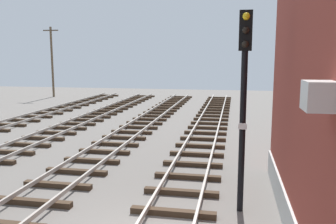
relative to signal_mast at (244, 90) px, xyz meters
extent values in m
cube|color=#38281C|center=(-1.90, -0.71, -3.53)|extent=(2.50, 0.24, 0.18)
cube|color=#38281C|center=(-1.90, 0.87, -3.53)|extent=(2.50, 0.24, 0.18)
cube|color=#38281C|center=(-1.90, 2.46, -3.53)|extent=(2.50, 0.24, 0.18)
cube|color=#38281C|center=(-1.90, 4.04, -3.53)|extent=(2.50, 0.24, 0.18)
cube|color=#38281C|center=(-1.90, 5.63, -3.53)|extent=(2.50, 0.24, 0.18)
cube|color=#38281C|center=(-1.90, 7.21, -3.53)|extent=(2.50, 0.24, 0.18)
cube|color=#38281C|center=(-1.90, 8.80, -3.53)|extent=(2.50, 0.24, 0.18)
cube|color=#38281C|center=(-1.90, 10.38, -3.53)|extent=(2.50, 0.24, 0.18)
cube|color=#38281C|center=(-1.90, 11.97, -3.53)|extent=(2.50, 0.24, 0.18)
cube|color=#38281C|center=(-1.90, 13.55, -3.53)|extent=(2.50, 0.24, 0.18)
cube|color=#38281C|center=(-1.90, 15.14, -3.53)|extent=(2.50, 0.24, 0.18)
cube|color=#38281C|center=(-1.90, 16.72, -3.53)|extent=(2.50, 0.24, 0.18)
cube|color=#38281C|center=(-1.90, 18.31, -3.53)|extent=(2.50, 0.24, 0.18)
cube|color=#38281C|center=(-1.90, 19.89, -3.53)|extent=(2.50, 0.24, 0.18)
cube|color=#38281C|center=(-1.90, 21.48, -3.53)|extent=(2.50, 0.24, 0.18)
cube|color=#38281C|center=(-1.90, 23.06, -3.53)|extent=(2.50, 0.24, 0.18)
cube|color=#38281C|center=(-1.90, 24.64, -3.53)|extent=(2.50, 0.24, 0.18)
cube|color=#38281C|center=(-1.90, 26.23, -3.53)|extent=(2.50, 0.24, 0.18)
cube|color=#38281C|center=(-1.90, 27.81, -3.53)|extent=(2.50, 0.24, 0.18)
cube|color=#38281C|center=(-1.90, 29.40, -3.53)|extent=(2.50, 0.24, 0.18)
cube|color=#38281C|center=(-6.26, -0.79, -3.53)|extent=(2.50, 0.24, 0.18)
cube|color=#38281C|center=(-6.26, 0.73, -3.53)|extent=(2.50, 0.24, 0.18)
cube|color=#38281C|center=(-6.26, 2.24, -3.53)|extent=(2.50, 0.24, 0.18)
cube|color=#38281C|center=(-6.26, 3.75, -3.53)|extent=(2.50, 0.24, 0.18)
cube|color=#38281C|center=(-6.26, 5.26, -3.53)|extent=(2.50, 0.24, 0.18)
cube|color=#38281C|center=(-6.26, 6.77, -3.53)|extent=(2.50, 0.24, 0.18)
cube|color=#38281C|center=(-6.26, 8.28, -3.53)|extent=(2.50, 0.24, 0.18)
cube|color=#38281C|center=(-6.26, 9.79, -3.53)|extent=(2.50, 0.24, 0.18)
cube|color=#38281C|center=(-6.26, 11.30, -3.53)|extent=(2.50, 0.24, 0.18)
cube|color=#38281C|center=(-6.26, 12.81, -3.53)|extent=(2.50, 0.24, 0.18)
cube|color=#38281C|center=(-6.26, 14.33, -3.53)|extent=(2.50, 0.24, 0.18)
cube|color=#38281C|center=(-6.26, 15.84, -3.53)|extent=(2.50, 0.24, 0.18)
cube|color=#38281C|center=(-6.26, 17.35, -3.53)|extent=(2.50, 0.24, 0.18)
cube|color=#38281C|center=(-6.26, 18.86, -3.53)|extent=(2.50, 0.24, 0.18)
cube|color=#38281C|center=(-6.26, 20.37, -3.53)|extent=(2.50, 0.24, 0.18)
cube|color=#38281C|center=(-6.26, 21.88, -3.53)|extent=(2.50, 0.24, 0.18)
cube|color=#38281C|center=(-6.26, 23.39, -3.53)|extent=(2.50, 0.24, 0.18)
cube|color=#38281C|center=(-6.26, 24.90, -3.53)|extent=(2.50, 0.24, 0.18)
cube|color=#38281C|center=(-6.26, 26.41, -3.53)|extent=(2.50, 0.24, 0.18)
cube|color=#38281C|center=(-6.26, 27.93, -3.53)|extent=(2.50, 0.24, 0.18)
cube|color=#38281C|center=(-6.26, 29.44, -3.53)|extent=(2.50, 0.24, 0.18)
cube|color=#9E9389|center=(-5.54, -2.30, -3.37)|extent=(0.08, 64.98, 0.14)
cube|color=#38281C|center=(-10.62, 4.35, -3.53)|extent=(2.50, 0.24, 0.18)
cube|color=#38281C|center=(-10.62, 5.83, -3.53)|extent=(2.50, 0.24, 0.18)
cube|color=#38281C|center=(-10.62, 7.30, -3.53)|extent=(2.50, 0.24, 0.18)
cube|color=#38281C|center=(-10.62, 8.78, -3.53)|extent=(2.50, 0.24, 0.18)
cube|color=#38281C|center=(-10.62, 10.26, -3.53)|extent=(2.50, 0.24, 0.18)
cube|color=#38281C|center=(-10.62, 11.73, -3.53)|extent=(2.50, 0.24, 0.18)
cube|color=#38281C|center=(-10.62, 13.21, -3.53)|extent=(2.50, 0.24, 0.18)
cube|color=#38281C|center=(-10.62, 14.69, -3.53)|extent=(2.50, 0.24, 0.18)
cube|color=#38281C|center=(-10.62, 16.16, -3.53)|extent=(2.50, 0.24, 0.18)
cube|color=#38281C|center=(-10.62, 17.64, -3.53)|extent=(2.50, 0.24, 0.18)
cube|color=#38281C|center=(-10.62, 19.12, -3.53)|extent=(2.50, 0.24, 0.18)
cube|color=#38281C|center=(-10.62, 20.59, -3.53)|extent=(2.50, 0.24, 0.18)
cube|color=#38281C|center=(-10.62, 22.07, -3.53)|extent=(2.50, 0.24, 0.18)
cube|color=#38281C|center=(-10.62, 23.55, -3.53)|extent=(2.50, 0.24, 0.18)
cube|color=#38281C|center=(-10.62, 25.02, -3.53)|extent=(2.50, 0.24, 0.18)
cube|color=#38281C|center=(-10.62, 26.50, -3.53)|extent=(2.50, 0.24, 0.18)
cube|color=#38281C|center=(-10.62, 27.98, -3.53)|extent=(2.50, 0.24, 0.18)
cube|color=#38281C|center=(-10.62, 29.45, -3.53)|extent=(2.50, 0.24, 0.18)
cube|color=#38281C|center=(-14.98, 10.53, -3.53)|extent=(2.50, 0.24, 0.18)
cube|color=#38281C|center=(-14.98, 12.24, -3.53)|extent=(2.50, 0.24, 0.18)
cube|color=#38281C|center=(-14.98, 13.95, -3.53)|extent=(2.50, 0.24, 0.18)
cube|color=#38281C|center=(-14.98, 15.66, -3.53)|extent=(2.50, 0.24, 0.18)
cube|color=#38281C|center=(-14.98, 17.37, -3.53)|extent=(2.50, 0.24, 0.18)
cube|color=#38281C|center=(-14.98, 19.08, -3.53)|extent=(2.50, 0.24, 0.18)
cube|color=#38281C|center=(-14.98, 20.79, -3.53)|extent=(2.50, 0.24, 0.18)
cube|color=#38281C|center=(-14.98, 22.50, -3.53)|extent=(2.50, 0.24, 0.18)
cube|color=#38281C|center=(-14.98, 24.21, -3.53)|extent=(2.50, 0.24, 0.18)
cube|color=#38281C|center=(-14.98, 25.92, -3.53)|extent=(2.50, 0.24, 0.18)
cube|color=#38281C|center=(-14.98, 27.63, -3.53)|extent=(2.50, 0.24, 0.18)
cube|color=#38281C|center=(-14.98, 29.34, -3.53)|extent=(2.50, 0.24, 0.18)
cylinder|color=black|center=(0.00, 0.02, -1.27)|extent=(0.18, 0.18, 4.70)
cube|color=black|center=(0.00, 0.02, 1.63)|extent=(0.36, 0.24, 1.10)
sphere|color=yellow|center=(0.00, -0.16, 2.00)|extent=(0.20, 0.20, 0.20)
sphere|color=black|center=(0.00, -0.16, 1.63)|extent=(0.20, 0.20, 0.20)
sphere|color=black|center=(0.00, -0.16, 1.26)|extent=(0.20, 0.20, 0.20)
cube|color=white|center=(0.00, -0.12, -1.03)|extent=(0.24, 0.03, 0.18)
cube|color=silver|center=(0.98, -4.71, 0.34)|extent=(0.44, 0.60, 0.44)
cylinder|color=brown|center=(-20.94, 27.53, 0.36)|extent=(0.24, 0.24, 7.96)
cube|color=#4C3D2D|center=(-20.94, 27.53, 3.94)|extent=(1.80, 0.12, 0.12)
camera|label=1|loc=(-0.24, -10.20, 0.90)|focal=37.86mm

